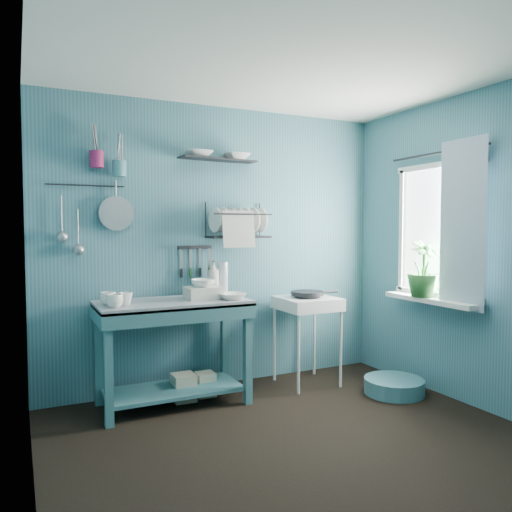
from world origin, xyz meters
name	(u,v)px	position (x,y,z in m)	size (l,w,h in m)	color
floor	(306,448)	(0.00, 0.00, 0.00)	(3.20, 3.20, 0.00)	black
ceiling	(308,54)	(0.00, 0.00, 2.50)	(3.20, 3.20, 0.00)	silver
wall_back	(220,247)	(0.00, 1.50, 1.25)	(3.20, 3.20, 0.00)	#386773
wall_left	(30,263)	(-1.60, 0.00, 1.25)	(3.00, 3.00, 0.00)	#386773
wall_right	(485,250)	(1.60, 0.00, 1.25)	(3.00, 3.00, 0.00)	#386773
work_counter	(173,353)	(-0.54, 1.15, 0.42)	(1.19, 0.59, 0.84)	#34676E
mug_left	(115,301)	(-1.02, 0.99, 0.89)	(0.12, 0.12, 0.10)	white
mug_mid	(126,299)	(-0.92, 1.09, 0.89)	(0.10, 0.10, 0.09)	white
mug_right	(108,298)	(-1.04, 1.15, 0.89)	(0.12, 0.12, 0.10)	white
wash_tub	(203,293)	(-0.29, 1.13, 0.89)	(0.28, 0.22, 0.10)	beige
tub_bowl	(203,283)	(-0.29, 1.13, 0.97)	(0.20, 0.20, 0.06)	white
soap_bottle	(213,277)	(-0.12, 1.35, 0.99)	(0.12, 0.12, 0.30)	beige
water_bottle	(223,278)	(-0.02, 1.37, 0.98)	(0.09, 0.09, 0.28)	#B0BEC5
counter_bowl	(232,296)	(-0.09, 1.00, 0.87)	(0.22, 0.22, 0.05)	white
hotplate_stand	(307,341)	(0.71, 1.15, 0.40)	(0.50, 0.50, 0.79)	white
frying_pan	(307,293)	(0.71, 1.15, 0.83)	(0.30, 0.30, 0.04)	black
knife_strip	(195,247)	(-0.25, 1.47, 1.25)	(0.32, 0.02, 0.03)	black
dish_rack	(238,220)	(0.12, 1.37, 1.49)	(0.55, 0.24, 0.32)	black
upper_shelf	(218,160)	(-0.05, 1.40, 2.02)	(0.70, 0.18, 0.01)	black
shelf_bowl_left	(200,155)	(-0.22, 1.40, 2.05)	(0.23, 0.23, 0.06)	white
shelf_bowl_right	(237,161)	(0.13, 1.40, 2.02)	(0.23, 0.23, 0.06)	white
utensil_cup_magenta	(97,159)	(-1.07, 1.42, 1.96)	(0.11, 0.11, 0.13)	#921B4F
utensil_cup_teal	(119,169)	(-0.90, 1.42, 1.90)	(0.11, 0.11, 0.13)	teal
colander	(116,213)	(-0.92, 1.45, 1.54)	(0.28, 0.28, 0.03)	#999BA1
ladle_outer	(61,215)	(-1.34, 1.46, 1.52)	(0.01, 0.01, 0.30)	#999BA1
ladle_inner	(78,228)	(-1.22, 1.46, 1.42)	(0.01, 0.01, 0.30)	#999BA1
hook_rail	(86,185)	(-1.15, 1.47, 1.76)	(0.01, 0.01, 0.60)	black
window_glass	(439,231)	(1.59, 0.45, 1.40)	(1.10, 1.10, 0.00)	white
windowsill	(430,300)	(1.50, 0.45, 0.81)	(0.16, 0.95, 0.04)	white
curtain	(462,224)	(1.52, 0.15, 1.45)	(1.35, 1.35, 0.00)	silver
curtain_rod	(437,153)	(1.54, 0.45, 2.05)	(0.02, 0.02, 1.05)	black
potted_plant	(424,269)	(1.49, 0.52, 1.07)	(0.27, 0.27, 0.48)	#2B6C2D
storage_tin_large	(184,387)	(-0.44, 1.20, 0.11)	(0.18, 0.18, 0.22)	tan
storage_tin_small	(205,384)	(-0.24, 1.23, 0.10)	(0.15, 0.15, 0.20)	tan
floor_basin	(394,386)	(1.24, 0.58, 0.07)	(0.51, 0.51, 0.13)	teal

